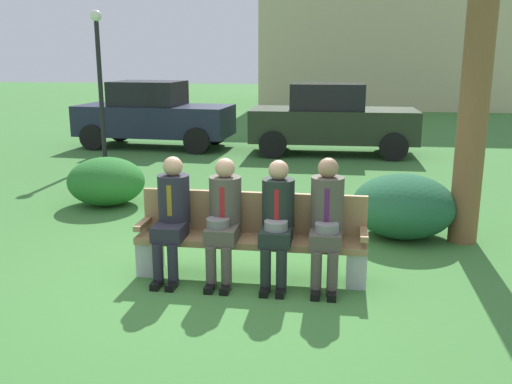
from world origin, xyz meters
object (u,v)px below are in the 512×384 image
seated_man_centerright (277,216)px  building_backdrop (383,10)px  seated_man_centerleft (224,214)px  shrub_mid_lawn (403,206)px  seated_man_rightmost (327,216)px  park_bench (251,236)px  parked_car_near (153,115)px  street_lamp (99,69)px  seated_man_leftmost (172,211)px  parked_car_far (332,119)px  shrub_near_bench (106,181)px

seated_man_centerright → building_backdrop: 23.04m
seated_man_centerleft → shrub_mid_lawn: seated_man_centerleft is taller
shrub_mid_lawn → building_backdrop: bearing=87.4°
seated_man_rightmost → seated_man_centerright: bearing=-179.6°
park_bench → parked_car_near: 9.07m
seated_man_centerleft → seated_man_rightmost: bearing=0.2°
parked_car_near → street_lamp: size_ratio=1.23×
shrub_mid_lawn → parked_car_near: parked_car_near is taller
seated_man_leftmost → seated_man_rightmost: size_ratio=0.98×
seated_man_centerright → street_lamp: street_lamp is taller
seated_man_centerleft → parked_car_far: (0.97, 8.00, 0.12)m
seated_man_centerright → street_lamp: (-4.61, 6.31, 1.30)m
shrub_mid_lawn → seated_man_centerleft: bearing=-139.2°
shrub_near_bench → shrub_mid_lawn: shrub_mid_lawn is taller
shrub_near_bench → seated_man_rightmost: bearing=-37.4°
seated_man_leftmost → seated_man_centerright: bearing=-0.3°
street_lamp → seated_man_rightmost: bearing=-50.9°
park_bench → seated_man_rightmost: bearing=-9.5°
seated_man_centerleft → seated_man_rightmost: size_ratio=0.98×
seated_man_centerright → building_backdrop: building_backdrop is taller
seated_man_centerright → street_lamp: bearing=126.2°
park_bench → seated_man_centerleft: seated_man_centerleft is taller
street_lamp → shrub_mid_lawn: bearing=-36.9°
shrub_mid_lawn → street_lamp: bearing=143.1°
building_backdrop → seated_man_centerright: bearing=-96.1°
shrub_near_bench → building_backdrop: bearing=74.7°
shrub_mid_lawn → parked_car_near: (-5.59, 6.60, 0.42)m
seated_man_leftmost → seated_man_centerright: size_ratio=1.01×
park_bench → seated_man_centerleft: (-0.27, -0.14, 0.28)m
seated_man_rightmost → shrub_mid_lawn: seated_man_rightmost is taller
seated_man_rightmost → parked_car_near: 9.54m
seated_man_centerleft → seated_man_centerright: 0.56m
seated_man_leftmost → seated_man_centerleft: size_ratio=1.00×
seated_man_centerright → shrub_near_bench: (-3.03, 2.71, -0.34)m
park_bench → seated_man_centerright: size_ratio=1.89×
shrub_near_bench → street_lamp: size_ratio=0.38×
shrub_near_bench → seated_man_centerright: bearing=-41.8°
seated_man_leftmost → park_bench: bearing=8.9°
parked_car_far → street_lamp: bearing=-161.3°
seated_man_leftmost → building_backdrop: bearing=81.1°
park_bench → parked_car_far: 7.91m
parked_car_far → street_lamp: size_ratio=1.21×
seated_man_rightmost → park_bench: bearing=170.5°
parked_car_far → seated_man_centerright: bearing=-92.9°
seated_man_rightmost → parked_car_far: (-0.10, 8.00, 0.10)m
seated_man_centerleft → seated_man_centerright: (0.56, -0.00, -0.00)m
seated_man_leftmost → building_backdrop: building_backdrop is taller
seated_man_leftmost → parked_car_near: 8.86m
parked_car_near → street_lamp: (-0.48, -2.04, 1.18)m
park_bench → shrub_near_bench: park_bench is taller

